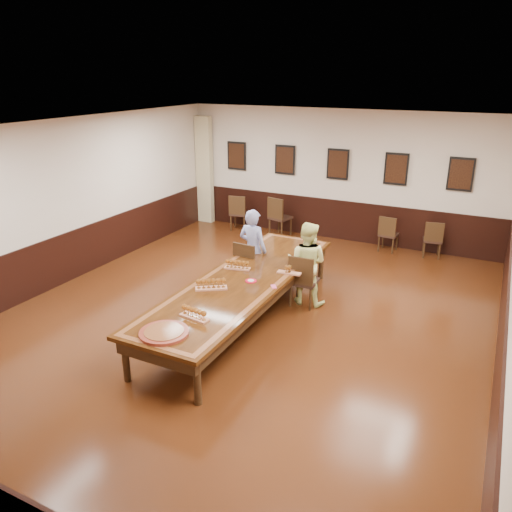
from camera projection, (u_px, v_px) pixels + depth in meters
The scene contains 23 objects.
floor at pixel (243, 320), 8.63m from camera, with size 8.00×10.00×0.02m, color black.
ceiling at pixel (241, 129), 7.50m from camera, with size 8.00×10.00×0.02m, color white.
wall_back at pixel (338, 176), 12.26m from camera, with size 8.00×0.02×3.20m, color beige.
wall_left at pixel (61, 203), 9.74m from camera, with size 0.02×10.00×3.20m, color beige.
chair_man at pixel (250, 266), 9.62m from camera, with size 0.47×0.51×1.00m, color black, non-canonical shape.
chair_woman at pixel (304, 279), 9.00m from camera, with size 0.46×0.50×0.99m, color black, non-canonical shape.
spare_chair_a at pixel (239, 212), 13.32m from camera, with size 0.45×0.49×0.96m, color black, non-canonical shape.
spare_chair_b at pixel (280, 216), 12.82m from camera, with size 0.48×0.52×1.03m, color black, non-canonical shape.
spare_chair_c at pixel (389, 233), 11.75m from camera, with size 0.41×0.44×0.87m, color black, non-canonical shape.
spare_chair_d at pixel (433, 239), 11.37m from camera, with size 0.40×0.44×0.86m, color black, non-canonical shape.
person_man at pixel (253, 250), 9.60m from camera, with size 0.58×0.38×1.60m, color #4551AE.
person_woman at pixel (307, 263), 9.00m from camera, with size 0.77×0.60×1.54m, color #F1F599.
pink_phone at pixel (274, 287), 8.06m from camera, with size 0.08×0.15×0.01m, color #DD4979.
curtain at pixel (205, 170), 13.73m from camera, with size 0.45×0.18×2.90m, color tan.
wainscoting at pixel (243, 293), 8.45m from camera, with size 8.00×10.00×1.00m.
conference_table at pixel (243, 287), 8.41m from camera, with size 1.40×5.00×0.76m.
posters at pixel (338, 164), 12.09m from camera, with size 6.14×0.04×0.74m.
flight_a at pixel (237, 265), 8.76m from camera, with size 0.47×0.24×0.17m.
flight_b at pixel (289, 270), 8.57m from camera, with size 0.43×0.17×0.15m.
flight_c at pixel (211, 284), 7.94m from camera, with size 0.51×0.41×0.19m.
flight_d at pixel (194, 313), 7.01m from camera, with size 0.48×0.21×0.17m.
red_plate_grp at pixel (251, 281), 8.26m from camera, with size 0.19×0.19×0.02m.
carved_platter at pixel (164, 333), 6.61m from camera, with size 0.72×0.72×0.05m.
Camera 1 is at (3.65, -6.78, 4.04)m, focal length 35.00 mm.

